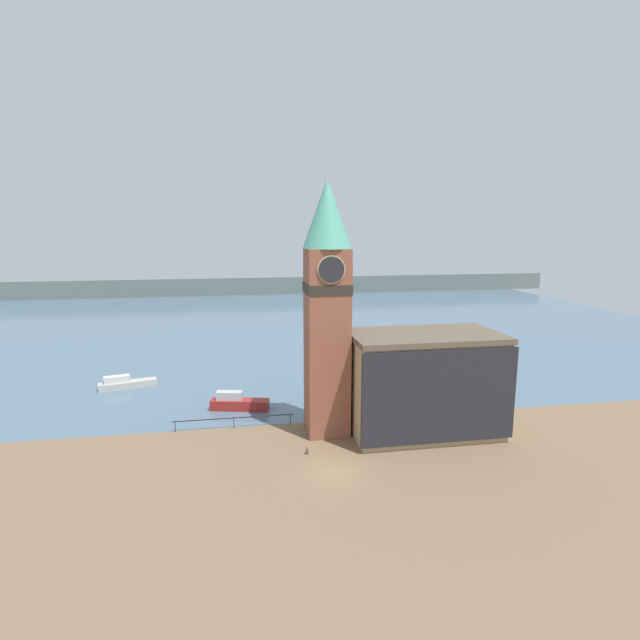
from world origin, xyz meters
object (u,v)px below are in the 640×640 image
clock_tower (327,303)px  mooring_bollard_near (307,450)px  pier_building (424,383)px  boat_near (238,403)px  boat_far (125,383)px

clock_tower → mooring_bollard_near: bearing=-119.8°
mooring_bollard_near → pier_building: bearing=14.1°
boat_near → clock_tower: bearing=-29.1°
pier_building → mooring_bollard_near: 12.73m
boat_near → boat_far: bearing=156.7°
boat_far → mooring_bollard_near: 28.93m
clock_tower → boat_far: (-21.66, 17.25, -11.87)m
boat_far → mooring_bollard_near: boat_far is taller
boat_near → boat_far: size_ratio=0.93×
clock_tower → mooring_bollard_near: size_ratio=37.39×
clock_tower → boat_far: 30.12m
clock_tower → pier_building: 11.90m
boat_near → mooring_bollard_near: (5.71, -11.94, -0.41)m
boat_far → boat_near: bearing=-50.0°
clock_tower → boat_far: clock_tower is taller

